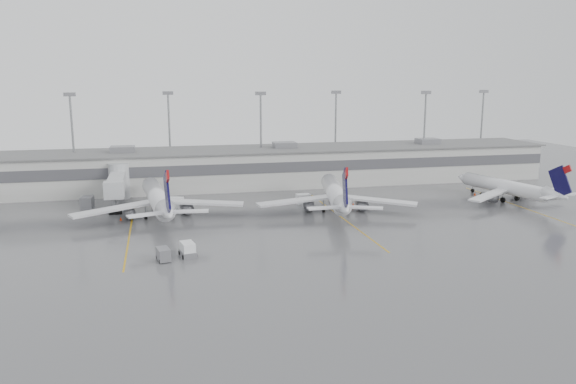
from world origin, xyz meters
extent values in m
plane|color=#4B4B4D|center=(0.00, 0.00, 0.00)|extent=(260.00, 260.00, 0.00)
cube|color=#ABABA6|center=(0.00, 58.00, 4.00)|extent=(150.00, 16.00, 8.00)
cube|color=#47474C|center=(0.00, 49.95, 5.00)|extent=(150.00, 0.15, 2.20)
cube|color=#606060|center=(0.00, 58.00, 8.05)|extent=(152.00, 17.00, 0.30)
cube|color=slate|center=(50.00, 58.00, 8.80)|extent=(5.00, 4.00, 1.30)
cylinder|color=gray|center=(-30.00, 60.00, 10.00)|extent=(0.44, 0.44, 20.00)
cube|color=slate|center=(-30.00, 60.00, 20.20)|extent=(2.40, 0.50, 0.80)
cylinder|color=gray|center=(-10.00, 67.50, 10.00)|extent=(0.44, 0.44, 20.00)
cube|color=slate|center=(-10.00, 67.50, 20.20)|extent=(2.40, 0.50, 0.80)
cylinder|color=gray|center=(10.00, 60.00, 10.00)|extent=(0.44, 0.44, 20.00)
cube|color=slate|center=(10.00, 60.00, 20.20)|extent=(2.40, 0.50, 0.80)
cylinder|color=gray|center=(30.00, 67.50, 10.00)|extent=(0.44, 0.44, 20.00)
cube|color=slate|center=(30.00, 67.50, 20.20)|extent=(2.40, 0.50, 0.80)
cylinder|color=gray|center=(50.00, 60.00, 10.00)|extent=(0.44, 0.44, 20.00)
cube|color=slate|center=(50.00, 60.00, 20.20)|extent=(2.40, 0.50, 0.80)
cylinder|color=gray|center=(70.00, 67.50, 10.00)|extent=(0.44, 0.44, 20.00)
cube|color=slate|center=(70.00, 67.50, 20.20)|extent=(2.40, 0.50, 0.80)
cylinder|color=#A4A7AA|center=(-20.50, 50.00, 3.50)|extent=(4.00, 4.00, 7.00)
cube|color=#A4A7AA|center=(-20.50, 43.50, 4.30)|extent=(2.80, 13.00, 2.60)
cube|color=#A4A7AA|center=(-20.50, 36.00, 4.30)|extent=(3.40, 2.40, 3.00)
cylinder|color=gray|center=(-20.50, 36.00, 1.40)|extent=(0.70, 0.70, 2.80)
cube|color=black|center=(-20.50, 36.00, 0.35)|extent=(2.20, 1.20, 0.70)
cube|color=#C48E0B|center=(-17.50, 24.00, 0.01)|extent=(0.25, 40.00, 0.01)
cube|color=#C48E0B|center=(17.50, 24.00, 0.01)|extent=(0.25, 40.00, 0.01)
cube|color=#C48E0B|center=(52.50, 24.00, 0.01)|extent=(0.25, 40.00, 0.01)
cylinder|color=silver|center=(-13.20, 33.38, 3.20)|extent=(5.63, 23.64, 3.20)
cone|color=silver|center=(-14.58, 46.51, 3.20)|extent=(3.49, 3.30, 3.20)
cone|color=silver|center=(-11.72, 19.29, 3.62)|extent=(3.73, 5.63, 3.20)
cube|color=silver|center=(-20.30, 29.63, 2.34)|extent=(13.77, 8.16, 0.37)
cube|color=silver|center=(-5.47, 31.19, 2.34)|extent=(14.12, 5.59, 0.37)
cube|color=black|center=(-11.66, 18.76, 6.71)|extent=(0.94, 6.00, 6.97)
cube|color=maroon|center=(-11.52, 17.38, 9.48)|extent=(0.54, 2.18, 2.02)
cylinder|color=black|center=(-14.20, 42.91, 0.48)|extent=(0.47, 0.99, 0.96)
cylinder|color=black|center=(-15.20, 31.03, 0.59)|extent=(0.60, 1.22, 1.17)
cylinder|color=black|center=(-10.75, 31.49, 0.59)|extent=(0.60, 1.22, 1.17)
cylinder|color=silver|center=(18.13, 30.53, 3.14)|extent=(7.76, 23.18, 3.14)
cone|color=silver|center=(20.78, 43.24, 3.14)|extent=(3.67, 3.51, 3.14)
cone|color=silver|center=(15.30, 16.91, 3.56)|extent=(4.14, 5.76, 3.14)
cube|color=silver|center=(10.37, 29.16, 2.30)|extent=(13.82, 4.19, 0.37)
cube|color=silver|center=(24.71, 26.17, 2.30)|extent=(13.16, 9.11, 0.37)
cube|color=black|center=(15.19, 16.39, 6.59)|extent=(1.51, 5.83, 6.85)
cube|color=maroon|center=(14.92, 15.06, 9.31)|extent=(0.74, 2.14, 1.99)
cylinder|color=black|center=(20.05, 39.76, 0.47)|extent=(0.55, 1.00, 0.94)
cylinder|color=black|center=(15.56, 28.93, 0.58)|extent=(0.70, 1.22, 1.15)
cylinder|color=black|center=(19.86, 28.04, 0.58)|extent=(0.70, 1.22, 1.15)
cylinder|color=silver|center=(52.92, 31.14, 2.70)|extent=(7.10, 19.89, 2.70)
cone|color=silver|center=(50.40, 42.00, 2.70)|extent=(3.20, 3.06, 2.70)
cone|color=silver|center=(55.63, 19.48, 3.06)|extent=(3.65, 4.99, 2.70)
cube|color=silver|center=(47.36, 27.26, 1.98)|extent=(11.22, 8.04, 0.31)
cube|color=silver|center=(59.63, 30.11, 1.98)|extent=(11.85, 3.34, 0.31)
cube|color=black|center=(55.73, 19.04, 5.67)|extent=(1.41, 5.00, 5.88)
cube|color=maroon|center=(55.99, 17.91, 8.01)|extent=(0.67, 1.83, 1.71)
cylinder|color=black|center=(51.09, 39.02, 0.40)|extent=(0.49, 0.86, 0.81)
cylinder|color=black|center=(51.49, 28.96, 0.49)|extent=(0.62, 1.06, 0.99)
cylinder|color=black|center=(55.17, 29.81, 0.49)|extent=(0.62, 1.06, 0.99)
cube|color=white|center=(-9.41, 8.74, 0.96)|extent=(2.07, 2.82, 1.92)
cube|color=slate|center=(-9.41, 8.74, 0.37)|extent=(2.37, 3.28, 0.75)
cylinder|color=black|center=(-10.45, 9.62, 0.30)|extent=(0.35, 0.63, 0.60)
cylinder|color=black|center=(-8.78, 9.96, 0.30)|extent=(0.35, 0.63, 0.60)
cylinder|color=black|center=(-10.03, 7.53, 0.30)|extent=(0.35, 0.63, 0.60)
cylinder|color=black|center=(-8.36, 7.87, 0.30)|extent=(0.35, 0.63, 0.60)
cube|color=slate|center=(-12.61, 7.54, 0.89)|extent=(1.98, 2.85, 1.58)
cylinder|color=black|center=(-13.43, 8.33, 0.26)|extent=(0.30, 0.55, 0.52)
cylinder|color=black|center=(-11.78, 6.76, 0.26)|extent=(0.30, 0.55, 0.52)
cube|color=white|center=(-9.97, 38.77, 0.95)|extent=(3.13, 2.60, 1.89)
cube|color=white|center=(13.85, 36.74, 0.92)|extent=(2.73, 1.94, 1.83)
cube|color=slate|center=(-25.88, 42.53, 1.02)|extent=(2.31, 3.43, 2.04)
cone|color=red|center=(-19.32, 31.00, 0.32)|extent=(0.40, 0.40, 0.63)
cone|color=red|center=(22.33, 32.39, 0.37)|extent=(0.47, 0.47, 0.74)
cone|color=red|center=(50.02, 36.34, 0.33)|extent=(0.41, 0.41, 0.65)
camera|label=1|loc=(-12.58, -64.34, 23.21)|focal=35.00mm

